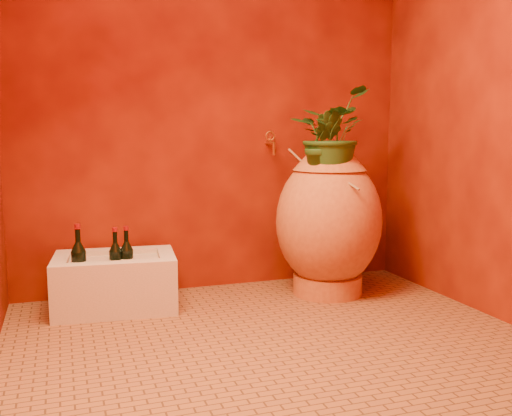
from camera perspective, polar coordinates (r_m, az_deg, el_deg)
name	(u,v)px	position (r m, az deg, el deg)	size (l,w,h in m)	color
floor	(270,338)	(2.84, 1.45, -12.83)	(2.50, 2.50, 0.00)	brown
wall_back	(215,90)	(3.62, -4.10, 11.70)	(2.50, 0.02, 2.50)	#4F0C04
wall_right	(493,83)	(3.32, 22.65, 11.50)	(0.02, 2.00, 2.50)	#4F0C04
amphora	(329,220)	(3.49, 7.27, -1.22)	(0.77, 0.77, 0.92)	#BE7235
stone_basin	(115,283)	(3.33, -13.90, -7.29)	(0.70, 0.51, 0.31)	beige
wine_bottle_a	(127,261)	(3.27, -12.78, -5.17)	(0.07, 0.07, 0.30)	black
wine_bottle_b	(116,262)	(3.26, -13.84, -5.27)	(0.07, 0.07, 0.30)	black
wine_bottle_c	(79,264)	(3.21, -17.29, -5.38)	(0.08, 0.08, 0.34)	black
wall_tap	(271,142)	(3.65, 1.51, 6.62)	(0.07, 0.14, 0.15)	#AA7027
plant_main	(329,134)	(3.42, 7.35, 7.39)	(0.49, 0.42, 0.54)	#20491A
plant_side	(323,145)	(3.34, 6.73, 6.31)	(0.22, 0.17, 0.39)	#20491A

